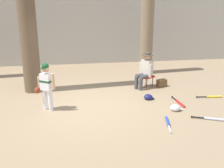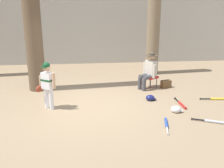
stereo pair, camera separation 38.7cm
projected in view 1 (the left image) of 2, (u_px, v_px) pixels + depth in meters
The scene contains 13 objects.
ground_plane at pixel (90, 108), 7.15m from camera, with size 60.00×60.00×0.00m, color #937A5B.
concrete_back_wall at pixel (79, 31), 12.13m from camera, with size 18.00×0.36×3.10m, color #ADA89E.
tree_behind_spectator at pixel (147, 25), 10.23m from camera, with size 0.78×0.78×4.72m.
young_ballplayer at pixel (46, 84), 6.78m from camera, with size 0.60×0.39×1.31m.
folding_stool at pixel (147, 77), 8.84m from camera, with size 0.55×0.55×0.41m.
seated_spectator at pixel (145, 69), 8.69m from camera, with size 0.66×0.58×1.20m.
handbag_beside_stool at pixel (162, 83), 8.93m from camera, with size 0.34×0.18×0.26m, color brown.
bat_aluminum_silver at pixel (211, 119), 6.38m from camera, with size 0.73×0.37×0.07m.
bat_red_barrel at pixel (180, 103), 7.40m from camera, with size 0.09×0.82×0.07m.
bat_yellow_trainer at pixel (212, 97), 7.91m from camera, with size 0.79×0.15×0.07m.
bat_blue_youth at pixel (168, 122), 6.17m from camera, with size 0.24×0.79×0.07m.
batting_helmet_navy at pixel (148, 97), 7.74m from camera, with size 0.31×0.24×0.18m.
batting_helmet_white at pixel (175, 108), 6.93m from camera, with size 0.32×0.25×0.19m.
Camera 1 is at (-0.48, -6.65, 2.74)m, focal length 41.30 mm.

